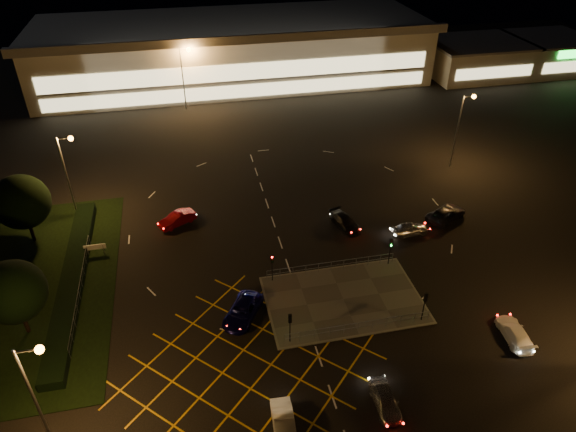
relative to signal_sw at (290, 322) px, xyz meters
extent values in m
plane|color=black|center=(4.00, 5.99, -2.37)|extent=(180.00, 180.00, 0.00)
cube|color=#4C4944|center=(6.00, 3.99, -2.31)|extent=(14.00, 9.00, 0.12)
cube|color=black|center=(-24.00, 11.99, -2.33)|extent=(18.00, 30.00, 0.08)
cube|color=black|center=(-19.00, 11.99, -1.87)|extent=(2.00, 26.00, 1.00)
cube|color=beige|center=(4.00, 67.99, 2.63)|extent=(70.00, 25.00, 10.00)
cube|color=slate|center=(4.00, 67.99, 7.83)|extent=(72.00, 26.50, 0.60)
cube|color=#FFEAA5|center=(4.00, 55.44, 2.63)|extent=(66.00, 0.20, 3.00)
cube|color=#FFEAA5|center=(4.00, 55.44, -0.57)|extent=(66.00, 0.20, 2.20)
cube|color=beige|center=(50.00, 59.99, 0.63)|extent=(18.00, 14.00, 6.00)
cube|color=slate|center=(50.00, 59.99, 3.78)|extent=(18.80, 14.80, 0.40)
cube|color=#FFEAA5|center=(50.00, 52.94, 0.23)|extent=(15.30, 0.20, 2.00)
cube|color=beige|center=(66.00, 59.99, 0.63)|extent=(14.00, 14.00, 6.00)
cube|color=slate|center=(66.00, 59.99, 3.78)|extent=(14.80, 14.80, 0.40)
cube|color=#FFEAA5|center=(66.00, 52.94, 0.23)|extent=(11.90, 0.20, 2.00)
cube|color=#19E533|center=(66.00, 52.84, 2.63)|extent=(7.00, 0.30, 1.40)
cylinder|color=slate|center=(-18.00, -6.01, 2.63)|extent=(0.20, 0.20, 10.00)
cylinder|color=slate|center=(-17.30, -6.01, 7.43)|extent=(1.40, 0.12, 0.12)
sphere|color=orange|center=(-16.60, -6.01, 7.38)|extent=(0.56, 0.56, 0.56)
cylinder|color=slate|center=(-20.00, 23.99, 2.63)|extent=(0.20, 0.20, 10.00)
cylinder|color=slate|center=(-19.30, 23.99, 7.43)|extent=(1.40, 0.12, 0.12)
sphere|color=orange|center=(-18.60, 23.99, 7.38)|extent=(0.56, 0.56, 0.56)
cylinder|color=slate|center=(28.00, 25.99, 2.63)|extent=(0.20, 0.20, 10.00)
cylinder|color=slate|center=(28.70, 25.99, 7.43)|extent=(1.40, 0.12, 0.12)
sphere|color=orange|center=(29.40, 25.99, 7.38)|extent=(0.56, 0.56, 0.56)
cylinder|color=slate|center=(-6.00, 53.99, 2.63)|extent=(0.20, 0.20, 10.00)
cylinder|color=slate|center=(-5.30, 53.99, 7.43)|extent=(1.40, 0.12, 0.12)
sphere|color=orange|center=(-4.60, 53.99, 7.38)|extent=(0.56, 0.56, 0.56)
cylinder|color=slate|center=(34.00, 55.99, 2.63)|extent=(0.20, 0.20, 10.00)
cylinder|color=slate|center=(34.70, 55.99, 7.43)|extent=(1.40, 0.12, 0.12)
sphere|color=orange|center=(35.40, 55.99, 7.38)|extent=(0.56, 0.56, 0.56)
cylinder|color=black|center=(0.00, -0.01, -0.75)|extent=(0.10, 0.10, 3.00)
cube|color=black|center=(0.00, -0.01, 0.45)|extent=(0.28, 0.18, 0.90)
sphere|color=#19FF33|center=(0.00, 0.12, 0.45)|extent=(0.16, 0.16, 0.16)
cylinder|color=black|center=(12.00, -0.01, -0.75)|extent=(0.10, 0.10, 3.00)
cube|color=black|center=(12.00, -0.01, 0.45)|extent=(0.28, 0.18, 0.90)
sphere|color=#19FF33|center=(12.00, 0.12, 0.45)|extent=(0.16, 0.16, 0.16)
cylinder|color=black|center=(0.00, 7.99, -0.75)|extent=(0.10, 0.10, 3.00)
cube|color=black|center=(0.00, 7.99, 0.45)|extent=(0.28, 0.18, 0.90)
sphere|color=#FF0C0C|center=(0.00, 7.86, 0.45)|extent=(0.16, 0.16, 0.16)
cylinder|color=black|center=(12.00, 7.99, -0.75)|extent=(0.10, 0.10, 3.00)
cube|color=black|center=(12.00, 7.99, 0.45)|extent=(0.28, 0.18, 0.90)
sphere|color=#19FF33|center=(12.00, 7.86, 0.45)|extent=(0.16, 0.16, 0.16)
cylinder|color=black|center=(-24.00, 19.99, -0.93)|extent=(0.36, 0.36, 2.88)
sphere|color=black|center=(-24.00, 19.99, 2.59)|extent=(5.76, 5.76, 5.76)
cylinder|color=black|center=(-22.00, 5.99, -1.02)|extent=(0.36, 0.36, 2.70)
sphere|color=black|center=(-22.00, 5.99, 2.28)|extent=(5.40, 5.40, 5.40)
imported|color=#ACADB3|center=(5.61, -7.61, -1.67)|extent=(1.79, 4.15, 1.39)
imported|color=white|center=(-2.21, -8.06, -1.66)|extent=(1.72, 4.37, 1.41)
imported|color=#0D0D4E|center=(-3.50, 3.82, -1.65)|extent=(4.60, 5.63, 1.43)
imported|color=black|center=(9.73, 15.40, -1.71)|extent=(3.07, 4.87, 1.32)
imported|color=#A8AAAF|center=(16.28, 12.53, -1.68)|extent=(4.06, 1.75, 1.37)
imported|color=maroon|center=(-8.68, 19.84, -1.65)|extent=(4.54, 3.45, 1.43)
imported|color=black|center=(21.48, 14.39, -1.64)|extent=(5.73, 4.54, 1.45)
imported|color=white|center=(18.86, -3.61, -1.71)|extent=(2.31, 4.69, 1.31)
camera|label=1|loc=(-6.54, -29.45, 31.03)|focal=32.00mm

